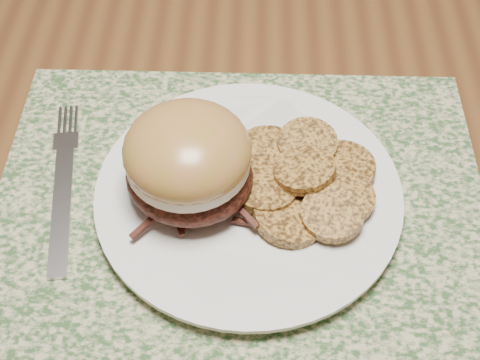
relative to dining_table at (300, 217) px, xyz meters
The scene contains 6 objects.
dining_table is the anchor object (origin of this frame).
placemat 0.11m from the dining_table, 149.28° to the right, with size 0.45×0.33×0.00m, color #31532B.
dinner_plate 0.11m from the dining_table, 141.83° to the right, with size 0.26×0.26×0.02m, color white.
pork_sandwich 0.18m from the dining_table, 156.55° to the right, with size 0.15×0.14×0.09m.
roasted_potatoes 0.11m from the dining_table, 98.33° to the right, with size 0.15×0.16×0.03m.
fork 0.24m from the dining_table, behind, with size 0.05×0.20×0.00m.
Camera 1 is at (-0.05, -0.41, 1.24)m, focal length 50.00 mm.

